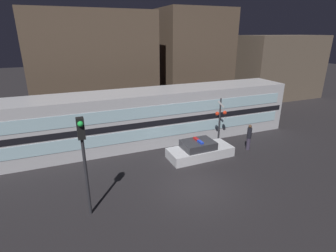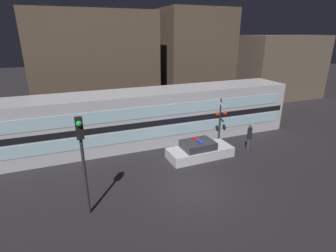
{
  "view_description": "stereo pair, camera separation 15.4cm",
  "coord_description": "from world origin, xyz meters",
  "px_view_note": "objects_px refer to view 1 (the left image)",
  "views": [
    {
      "loc": [
        -5.82,
        -10.53,
        7.76
      ],
      "look_at": [
        0.46,
        5.02,
        1.73
      ],
      "focal_mm": 28.0,
      "sensor_mm": 36.0,
      "label": 1
    },
    {
      "loc": [
        -5.68,
        -10.58,
        7.76
      ],
      "look_at": [
        0.46,
        5.02,
        1.73
      ],
      "focal_mm": 28.0,
      "sensor_mm": 36.0,
      "label": 2
    }
  ],
  "objects_px": {
    "train": "(139,118)",
    "pedestrian": "(249,137)",
    "traffic_light_corner": "(83,149)",
    "police_car": "(200,150)",
    "crossing_signal_near": "(220,117)"
  },
  "relations": [
    {
      "from": "police_car",
      "to": "pedestrian",
      "type": "height_order",
      "value": "pedestrian"
    },
    {
      "from": "train",
      "to": "crossing_signal_near",
      "type": "xyz_separation_m",
      "value": [
        5.25,
        -2.48,
        0.18
      ]
    },
    {
      "from": "crossing_signal_near",
      "to": "police_car",
      "type": "bearing_deg",
      "value": -150.81
    },
    {
      "from": "police_car",
      "to": "pedestrian",
      "type": "distance_m",
      "value": 3.73
    },
    {
      "from": "crossing_signal_near",
      "to": "traffic_light_corner",
      "type": "bearing_deg",
      "value": -154.78
    },
    {
      "from": "pedestrian",
      "to": "traffic_light_corner",
      "type": "bearing_deg",
      "value": -164.81
    },
    {
      "from": "pedestrian",
      "to": "crossing_signal_near",
      "type": "xyz_separation_m",
      "value": [
        -1.43,
        1.52,
        1.16
      ]
    },
    {
      "from": "train",
      "to": "police_car",
      "type": "height_order",
      "value": "train"
    },
    {
      "from": "train",
      "to": "pedestrian",
      "type": "bearing_deg",
      "value": -30.92
    },
    {
      "from": "pedestrian",
      "to": "traffic_light_corner",
      "type": "xyz_separation_m",
      "value": [
        -11.01,
        -2.99,
        2.27
      ]
    },
    {
      "from": "crossing_signal_near",
      "to": "traffic_light_corner",
      "type": "xyz_separation_m",
      "value": [
        -9.58,
        -4.51,
        1.11
      ]
    },
    {
      "from": "police_car",
      "to": "crossing_signal_near",
      "type": "xyz_separation_m",
      "value": [
        2.26,
        1.26,
        1.64
      ]
    },
    {
      "from": "train",
      "to": "pedestrian",
      "type": "height_order",
      "value": "train"
    },
    {
      "from": "police_car",
      "to": "pedestrian",
      "type": "bearing_deg",
      "value": -5.43
    },
    {
      "from": "train",
      "to": "traffic_light_corner",
      "type": "xyz_separation_m",
      "value": [
        -4.33,
        -6.99,
        1.29
      ]
    }
  ]
}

